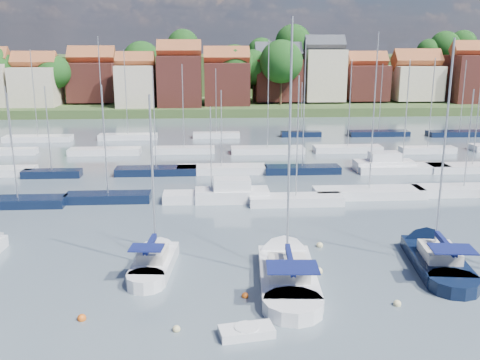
{
  "coord_description": "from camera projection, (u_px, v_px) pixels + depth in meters",
  "views": [
    {
      "loc": [
        -7.62,
        -29.17,
        14.32
      ],
      "look_at": [
        -4.92,
        14.0,
        3.57
      ],
      "focal_mm": 40.0,
      "sensor_mm": 36.0,
      "label": 1
    }
  ],
  "objects": [
    {
      "name": "tender",
      "position": [
        247.0,
        332.0,
        27.24
      ],
      "size": [
        2.96,
        1.74,
        0.6
      ],
      "rotation": [
        0.0,
        0.0,
        0.17
      ],
      "color": "white",
      "rests_on": "ground"
    },
    {
      "name": "buoy_e",
      "position": [
        320.0,
        247.0,
        39.51
      ],
      "size": [
        0.49,
        0.49,
        0.49
      ],
      "primitive_type": "sphere",
      "color": "beige",
      "rests_on": "ground"
    },
    {
      "name": "sailboat_navy",
      "position": [
        430.0,
        253.0,
        37.31
      ],
      "size": [
        4.61,
        12.01,
        16.21
      ],
      "rotation": [
        0.0,
        0.0,
        1.44
      ],
      "color": "black",
      "rests_on": "ground"
    },
    {
      "name": "marina_field",
      "position": [
        284.0,
        163.0,
        66.22
      ],
      "size": [
        79.62,
        41.41,
        15.93
      ],
      "color": "white",
      "rests_on": "ground"
    },
    {
      "name": "buoy_g",
      "position": [
        319.0,
        273.0,
        34.94
      ],
      "size": [
        0.53,
        0.53,
        0.53
      ],
      "primitive_type": "sphere",
      "color": "beige",
      "rests_on": "ground"
    },
    {
      "name": "buoy_a",
      "position": [
        82.0,
        320.0,
        28.88
      ],
      "size": [
        0.48,
        0.48,
        0.48
      ],
      "primitive_type": "sphere",
      "color": "#D85914",
      "rests_on": "ground"
    },
    {
      "name": "buoy_b",
      "position": [
        176.0,
        331.0,
        27.76
      ],
      "size": [
        0.42,
        0.42,
        0.42
      ],
      "primitive_type": "sphere",
      "color": "beige",
      "rests_on": "ground"
    },
    {
      "name": "buoy_c",
      "position": [
        245.0,
        297.0,
        31.49
      ],
      "size": [
        0.41,
        0.41,
        0.41
      ],
      "primitive_type": "sphere",
      "color": "#D85914",
      "rests_on": "ground"
    },
    {
      "name": "far_shore_town",
      "position": [
        239.0,
        81.0,
        159.69
      ],
      "size": [
        212.46,
        90.0,
        22.27
      ],
      "color": "#394924",
      "rests_on": "ground"
    },
    {
      "name": "sailboat_left",
      "position": [
        157.0,
        259.0,
        36.29
      ],
      "size": [
        3.32,
        9.25,
        12.43
      ],
      "rotation": [
        0.0,
        0.0,
        1.47
      ],
      "color": "white",
      "rests_on": "ground"
    },
    {
      "name": "ground",
      "position": [
        265.0,
        158.0,
        70.91
      ],
      "size": [
        260.0,
        260.0,
        0.0
      ],
      "primitive_type": "plane",
      "color": "#404E58",
      "rests_on": "ground"
    },
    {
      "name": "buoy_d",
      "position": [
        397.0,
        305.0,
        30.51
      ],
      "size": [
        0.45,
        0.45,
        0.45
      ],
      "primitive_type": "sphere",
      "color": "beige",
      "rests_on": "ground"
    },
    {
      "name": "sailboat_centre",
      "position": [
        285.0,
        266.0,
        35.2
      ],
      "size": [
        4.32,
        13.15,
        17.51
      ],
      "rotation": [
        0.0,
        0.0,
        1.5
      ],
      "color": "white",
      "rests_on": "ground"
    }
  ]
}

